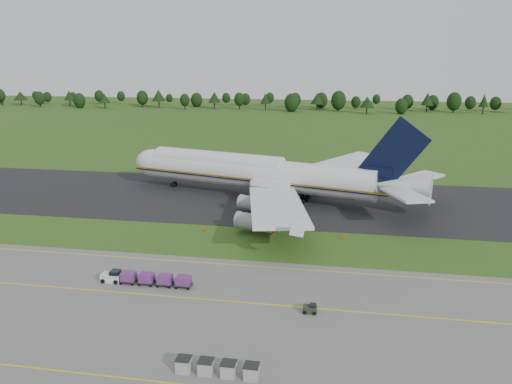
% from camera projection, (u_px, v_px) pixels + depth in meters
% --- Properties ---
extents(ground, '(600.00, 600.00, 0.00)m').
position_uv_depth(ground, '(246.00, 243.00, 88.44)').
color(ground, '#2C4F17').
rests_on(ground, ground).
extents(apron, '(300.00, 52.00, 0.06)m').
position_uv_depth(apron, '(189.00, 350.00, 56.10)').
color(apron, '#62635E').
rests_on(apron, ground).
extents(taxiway, '(300.00, 40.00, 0.08)m').
position_uv_depth(taxiway, '(268.00, 199.00, 115.05)').
color(taxiway, black).
rests_on(taxiway, ground).
extents(apron_markings, '(300.00, 30.20, 0.01)m').
position_uv_depth(apron_markings, '(206.00, 319.00, 62.76)').
color(apron_markings, yellow).
rests_on(apron_markings, apron).
extents(tree_line, '(526.25, 23.76, 11.96)m').
position_uv_depth(tree_line, '(297.00, 100.00, 298.30)').
color(tree_line, black).
rests_on(tree_line, ground).
extents(aircraft, '(73.32, 68.93, 20.53)m').
position_uv_depth(aircraft, '(260.00, 173.00, 115.04)').
color(aircraft, silver).
rests_on(aircraft, ground).
extents(baggage_train, '(13.55, 1.73, 1.67)m').
position_uv_depth(baggage_train, '(145.00, 278.00, 72.04)').
color(baggage_train, silver).
rests_on(baggage_train, apron).
extents(utility_cart, '(1.77, 1.24, 0.97)m').
position_uv_depth(utility_cart, '(310.00, 309.00, 64.10)').
color(utility_cart, '#272D1F').
rests_on(utility_cart, apron).
extents(uld_row, '(8.76, 1.56, 1.54)m').
position_uv_depth(uld_row, '(217.00, 368.00, 51.57)').
color(uld_row, '#9A9A9A').
rests_on(uld_row, apron).
extents(edge_markers, '(26.30, 0.30, 0.60)m').
position_uv_depth(edge_markers, '(272.00, 233.00, 92.28)').
color(edge_markers, '#DF3A07').
rests_on(edge_markers, ground).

